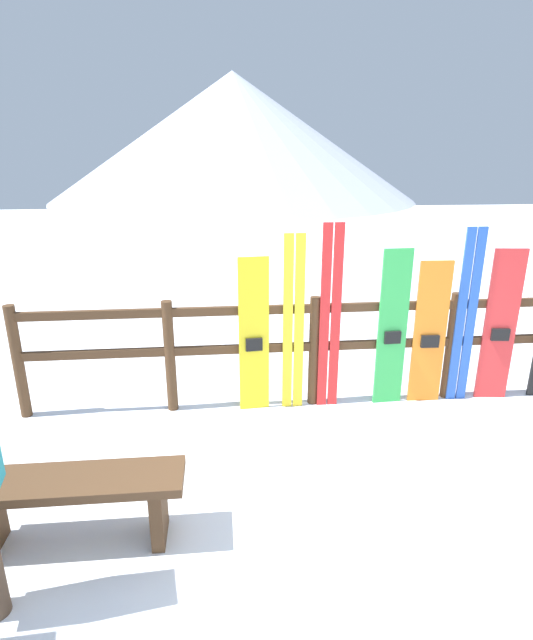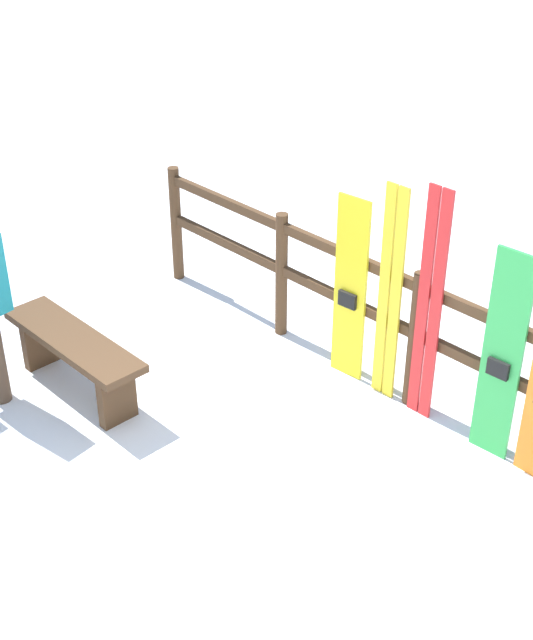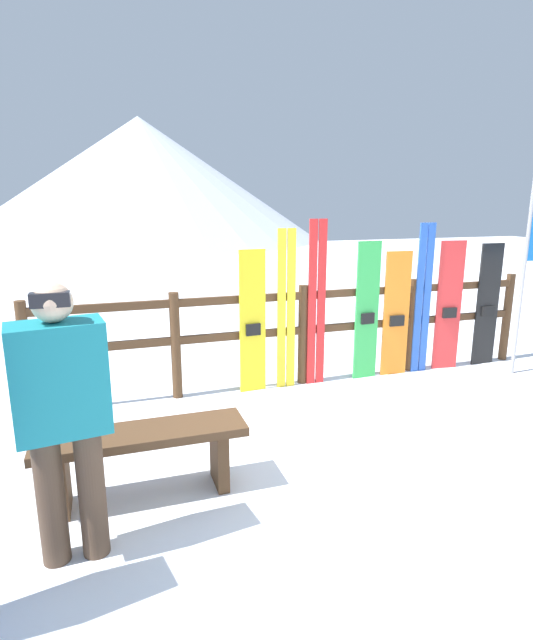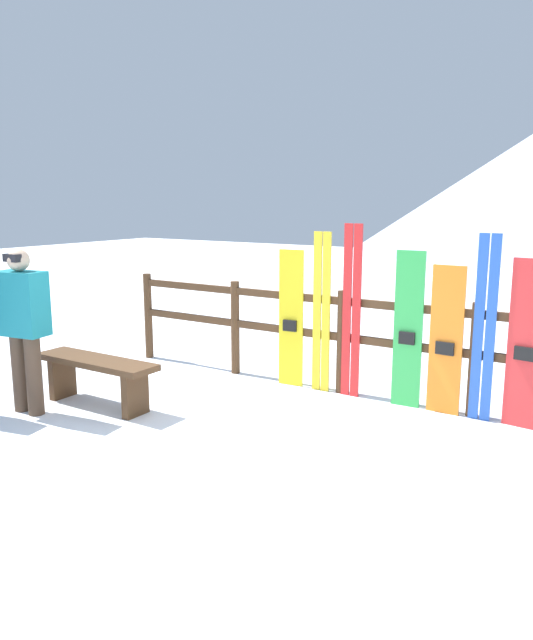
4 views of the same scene
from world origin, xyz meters
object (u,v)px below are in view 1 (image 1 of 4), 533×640
(snowboard_yellow, at_px, (254,336))
(ski_pair_blue, at_px, (466,317))
(snowboard_green, at_px, (392,329))
(bench, at_px, (72,495))
(snowboard_orange, at_px, (430,334))
(ski_pair_red, at_px, (330,319))
(snowboard_red, at_px, (500,327))
(ski_pair_yellow, at_px, (293,324))

(snowboard_yellow, bearing_deg, ski_pair_blue, 0.10)
(snowboard_yellow, height_order, snowboard_green, snowboard_green)
(bench, distance_m, snowboard_orange, 3.37)
(snowboard_orange, bearing_deg, snowboard_green, 179.98)
(ski_pair_red, xyz_separation_m, snowboard_orange, (0.97, -0.00, -0.18))
(bench, distance_m, snowboard_red, 3.99)
(snowboard_yellow, height_order, ski_pair_red, ski_pair_red)
(snowboard_orange, relative_size, snowboard_red, 0.93)
(bench, xyz_separation_m, snowboard_orange, (2.92, 1.64, 0.35))
(snowboard_green, bearing_deg, snowboard_red, -0.00)
(snowboard_yellow, xyz_separation_m, snowboard_green, (1.31, 0.00, 0.03))
(ski_pair_yellow, distance_m, ski_pair_blue, 1.66)
(bench, relative_size, snowboard_red, 0.90)
(snowboard_red, bearing_deg, snowboard_green, 180.00)
(snowboard_orange, xyz_separation_m, ski_pair_blue, (0.34, 0.00, 0.15))
(bench, height_order, ski_pair_blue, ski_pair_blue)
(ski_pair_yellow, relative_size, snowboard_green, 1.10)
(ski_pair_yellow, bearing_deg, snowboard_yellow, -179.47)
(snowboard_orange, height_order, ski_pair_blue, ski_pair_blue)
(ski_pair_red, bearing_deg, snowboard_red, -0.12)
(ski_pair_yellow, relative_size, snowboard_red, 1.11)
(ski_pair_yellow, height_order, snowboard_orange, ski_pair_yellow)
(ski_pair_red, bearing_deg, snowboard_green, -0.32)
(ski_pair_red, relative_size, snowboard_green, 1.16)
(snowboard_orange, distance_m, ski_pair_blue, 0.37)
(snowboard_green, bearing_deg, ski_pair_blue, 0.27)
(snowboard_yellow, height_order, snowboard_red, snowboard_red)
(ski_pair_red, distance_m, ski_pair_blue, 1.31)
(bench, height_order, ski_pair_red, ski_pair_red)
(snowboard_green, relative_size, snowboard_orange, 1.08)
(snowboard_orange, height_order, snowboard_red, snowboard_red)
(ski_pair_red, xyz_separation_m, snowboard_red, (1.67, -0.00, -0.13))
(ski_pair_blue, bearing_deg, bench, -153.23)
(ski_pair_red, bearing_deg, snowboard_yellow, -179.72)
(snowboard_green, distance_m, snowboard_red, 1.07)
(bench, relative_size, snowboard_yellow, 0.92)
(bench, distance_m, ski_pair_blue, 3.69)
(bench, height_order, snowboard_orange, snowboard_orange)
(snowboard_red, bearing_deg, snowboard_orange, -179.99)
(ski_pair_yellow, distance_m, snowboard_green, 0.95)
(bench, bearing_deg, snowboard_green, 32.79)
(ski_pair_yellow, bearing_deg, snowboard_red, -0.10)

